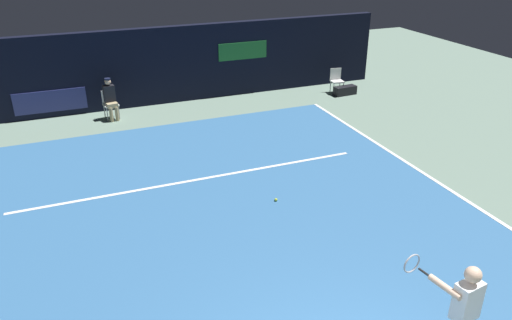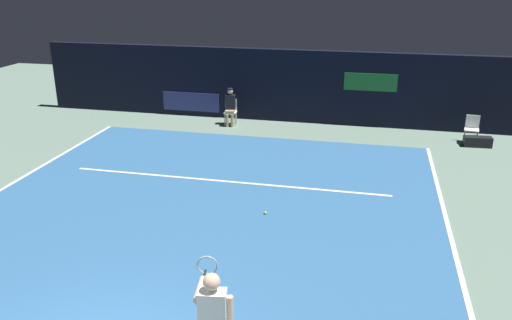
{
  "view_description": "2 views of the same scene",
  "coord_description": "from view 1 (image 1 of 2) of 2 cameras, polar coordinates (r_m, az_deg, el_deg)",
  "views": [
    {
      "loc": [
        -2.67,
        -3.35,
        5.63
      ],
      "look_at": [
        1.1,
        6.0,
        0.89
      ],
      "focal_mm": 35.1,
      "sensor_mm": 36.0,
      "label": 1
    },
    {
      "loc": [
        3.55,
        -4.88,
        5.26
      ],
      "look_at": [
        0.91,
        6.78,
        0.84
      ],
      "focal_mm": 36.39,
      "sensor_mm": 36.0,
      "label": 2
    }
  ],
  "objects": [
    {
      "name": "line_sideline_left",
      "position": [
        12.95,
        19.53,
        -2.08
      ],
      "size": [
        0.1,
        12.16,
        0.01
      ],
      "primitive_type": "cube",
      "color": "white",
      "rests_on": "court_surface"
    },
    {
      "name": "tennis_ball",
      "position": [
        11.27,
        2.29,
        -4.54
      ],
      "size": [
        0.07,
        0.07,
        0.07
      ],
      "primitive_type": "sphere",
      "color": "#CCE033",
      "rests_on": "court_surface"
    },
    {
      "name": "tennis_player",
      "position": [
        7.44,
        22.46,
        -15.73
      ],
      "size": [
        0.72,
        0.93,
        1.73
      ],
      "color": "beige",
      "rests_on": "ground"
    },
    {
      "name": "courtside_chair_near",
      "position": [
        18.85,
        9.16,
        9.09
      ],
      "size": [
        0.49,
        0.47,
        0.88
      ],
      "color": "white",
      "rests_on": "ground"
    },
    {
      "name": "ground_plane",
      "position": [
        10.48,
        -3.75,
        -7.36
      ],
      "size": [
        34.06,
        34.06,
        0.0
      ],
      "primitive_type": "plane",
      "color": "slate"
    },
    {
      "name": "line_service",
      "position": [
        12.25,
        -6.93,
        -2.28
      ],
      "size": [
        8.5,
        0.1,
        0.01
      ],
      "primitive_type": "cube",
      "color": "white",
      "rests_on": "court_surface"
    },
    {
      "name": "line_judge_on_chair",
      "position": [
        16.52,
        -16.28,
        6.77
      ],
      "size": [
        0.49,
        0.57,
        1.32
      ],
      "color": "white",
      "rests_on": "ground"
    },
    {
      "name": "back_wall",
      "position": [
        17.46,
        -12.7,
        10.22
      ],
      "size": [
        17.49,
        0.33,
        2.6
      ],
      "color": "black",
      "rests_on": "ground"
    },
    {
      "name": "equipment_bag",
      "position": [
        18.7,
        10.11,
        7.8
      ],
      "size": [
        0.86,
        0.37,
        0.32
      ],
      "primitive_type": "cube",
      "rotation": [
        0.0,
        0.0,
        0.06
      ],
      "color": "black",
      "rests_on": "ground"
    },
    {
      "name": "court_surface",
      "position": [
        10.48,
        -3.75,
        -7.33
      ],
      "size": [
        10.9,
        12.16,
        0.01
      ],
      "primitive_type": "cube",
      "color": "#336699",
      "rests_on": "ground"
    }
  ]
}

